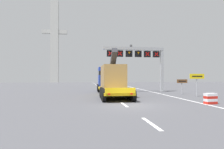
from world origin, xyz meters
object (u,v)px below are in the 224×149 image
heavy_haul_truck_yellow (110,79)px  tourist_info_sign_brown (182,83)px  bridge_pylon_distant (55,41)px  exit_sign_yellow (197,79)px  crash_barrier_striped (210,99)px  overhead_lane_gantry (141,56)px

heavy_haul_truck_yellow → tourist_info_sign_brown: size_ratio=7.38×
tourist_info_sign_brown → heavy_haul_truck_yellow: bearing=171.4°
heavy_haul_truck_yellow → bridge_pylon_distant: bridge_pylon_distant is taller
exit_sign_yellow → crash_barrier_striped: (-2.28, -5.50, -1.56)m
overhead_lane_gantry → heavy_haul_truck_yellow: 6.48m
crash_barrier_striped → bridge_pylon_distant: 64.00m
heavy_haul_truck_yellow → crash_barrier_striped: size_ratio=13.45×
heavy_haul_truck_yellow → exit_sign_yellow: (9.39, -4.26, 0.02)m
tourist_info_sign_brown → bridge_pylon_distant: (-23.21, 50.11, 14.05)m
heavy_haul_truck_yellow → bridge_pylon_distant: (-14.07, 48.72, 13.51)m
overhead_lane_gantry → crash_barrier_striped: 13.47m
overhead_lane_gantry → tourist_info_sign_brown: size_ratio=4.85×
tourist_info_sign_brown → crash_barrier_striped: tourist_info_sign_brown is taller
heavy_haul_truck_yellow → crash_barrier_striped: bearing=-53.9°
exit_sign_yellow → tourist_info_sign_brown: (-0.25, 2.88, -0.56)m
heavy_haul_truck_yellow → bridge_pylon_distant: size_ratio=0.47×
tourist_info_sign_brown → crash_barrier_striped: size_ratio=1.82×
crash_barrier_striped → bridge_pylon_distant: bearing=109.9°
tourist_info_sign_brown → crash_barrier_striped: (-2.03, -8.38, -1.00)m
overhead_lane_gantry → heavy_haul_truck_yellow: bearing=-152.0°
bridge_pylon_distant → heavy_haul_truck_yellow: bearing=-73.9°
bridge_pylon_distant → tourist_info_sign_brown: bearing=-65.1°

